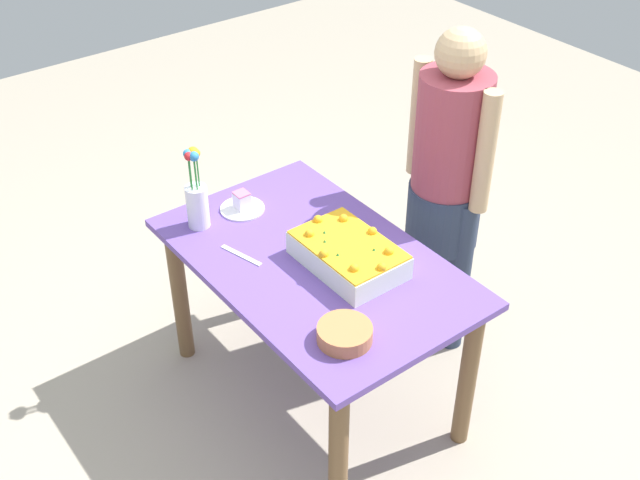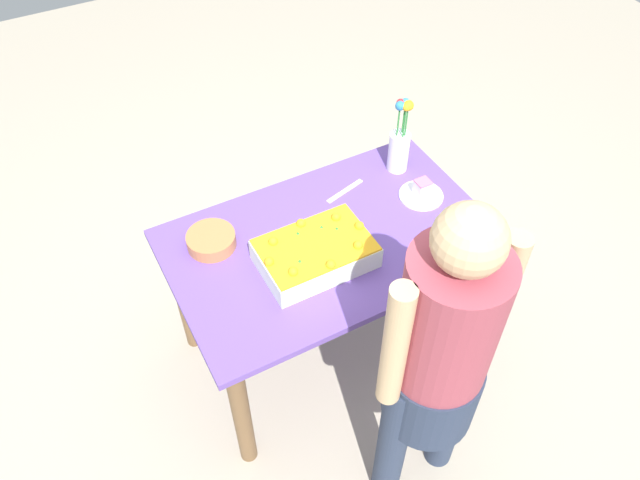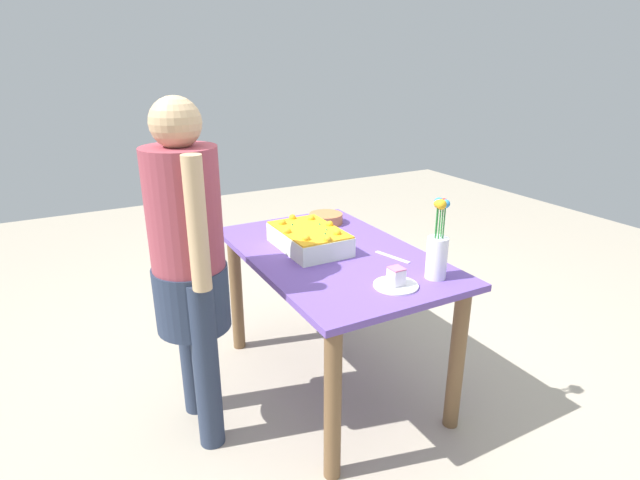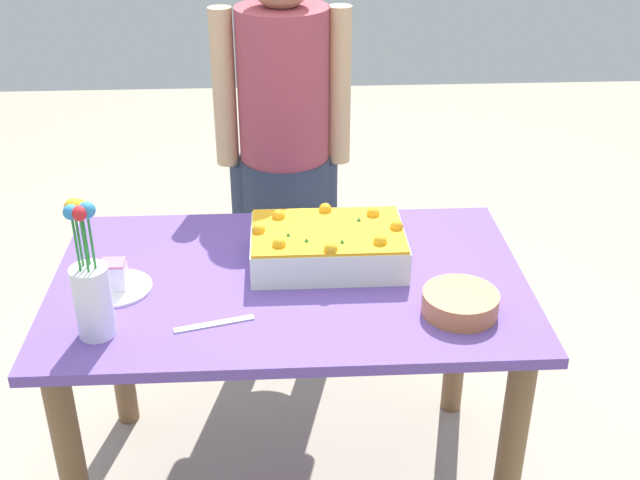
{
  "view_description": "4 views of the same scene",
  "coord_description": "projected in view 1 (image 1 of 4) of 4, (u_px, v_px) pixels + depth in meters",
  "views": [
    {
      "loc": [
        1.94,
        -1.46,
        2.6
      ],
      "look_at": [
        0.04,
        -0.01,
        0.85
      ],
      "focal_mm": 45.0,
      "sensor_mm": 36.0,
      "label": 1
    },
    {
      "loc": [
        0.82,
        1.44,
        2.52
      ],
      "look_at": [
        0.08,
        0.06,
        0.82
      ],
      "focal_mm": 35.0,
      "sensor_mm": 36.0,
      "label": 2
    },
    {
      "loc": [
        -1.94,
        1.13,
        1.61
      ],
      "look_at": [
        -0.02,
        0.09,
        0.82
      ],
      "focal_mm": 28.0,
      "sensor_mm": 36.0,
      "label": 3
    },
    {
      "loc": [
        -0.02,
        -1.84,
        1.84
      ],
      "look_at": [
        0.08,
        0.02,
        0.83
      ],
      "focal_mm": 45.0,
      "sensor_mm": 36.0,
      "label": 4
    }
  ],
  "objects": [
    {
      "name": "flower_vase",
      "position": [
        197.0,
        198.0,
        3.17
      ],
      "size": [
        0.09,
        0.09,
        0.35
      ],
      "color": "white",
      "rests_on": "dining_table"
    },
    {
      "name": "sheet_cake",
      "position": [
        348.0,
        254.0,
        3.0
      ],
      "size": [
        0.42,
        0.28,
        0.12
      ],
      "color": "white",
      "rests_on": "dining_table"
    },
    {
      "name": "cake_knife",
      "position": [
        241.0,
        255.0,
        3.08
      ],
      "size": [
        0.2,
        0.07,
        0.0
      ],
      "primitive_type": "cube",
      "rotation": [
        0.0,
        0.0,
        3.4
      ],
      "color": "silver",
      "rests_on": "dining_table"
    },
    {
      "name": "ground_plane",
      "position": [
        315.0,
        392.0,
        3.5
      ],
      "size": [
        8.0,
        8.0,
        0.0
      ],
      "primitive_type": "plane",
      "color": "#AB9F8C"
    },
    {
      "name": "dining_table",
      "position": [
        315.0,
        285.0,
        3.14
      ],
      "size": [
        1.26,
        0.79,
        0.73
      ],
      "color": "#6749A2",
      "rests_on": "ground_plane"
    },
    {
      "name": "serving_plate_with_slice",
      "position": [
        242.0,
        205.0,
        3.32
      ],
      "size": [
        0.19,
        0.19,
        0.08
      ],
      "color": "white",
      "rests_on": "dining_table"
    },
    {
      "name": "person_standing",
      "position": [
        447.0,
        174.0,
        3.34
      ],
      "size": [
        0.45,
        0.31,
        1.49
      ],
      "rotation": [
        0.0,
        0.0,
        -1.57
      ],
      "color": "#2A354C",
      "rests_on": "ground_plane"
    },
    {
      "name": "fruit_bowl",
      "position": [
        345.0,
        334.0,
        2.69
      ],
      "size": [
        0.19,
        0.19,
        0.06
      ],
      "primitive_type": "cylinder",
      "color": "#C17644",
      "rests_on": "dining_table"
    }
  ]
}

